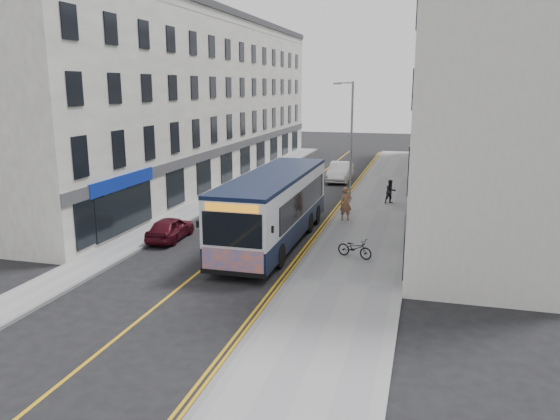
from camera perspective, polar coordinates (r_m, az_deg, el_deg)
The scene contains 17 objects.
ground at distance 24.70m, azimuth -7.30°, elevation -5.50°, with size 140.00×140.00×0.00m, color black.
pavement_east at distance 34.59m, azimuth 10.08°, elevation -0.13°, with size 4.50×64.00×0.12m, color gray.
pavement_west at distance 37.25m, azimuth -7.41°, elevation 0.89°, with size 2.00×64.00×0.12m, color gray.
kerb_east at distance 34.85m, azimuth 6.40°, elevation 0.09°, with size 0.18×64.00×0.13m, color slate.
kerb_west at distance 36.88m, azimuth -5.97°, elevation 0.82°, with size 0.18×64.00×0.13m, color slate.
road_centre_line at distance 35.67m, azimuth 0.04°, elevation 0.37°, with size 0.12×64.00×0.01m, color #CE9412.
road_dbl_yellow_inner at distance 34.93m, azimuth 5.67°, elevation 0.04°, with size 0.10×64.00×0.01m, color #CE9412.
road_dbl_yellow_outer at distance 34.90m, azimuth 5.99°, elevation 0.02°, with size 0.10×64.00×0.01m, color #CE9412.
terrace_east at distance 42.69m, azimuth 18.74°, elevation 10.57°, with size 6.00×46.00×13.00m, color silver.
terrace_west at distance 46.31m, azimuth -7.98°, elevation 11.25°, with size 6.00×46.00×13.00m, color white.
streetlamp at distance 36.10m, azimuth 7.34°, elevation 7.46°, with size 1.32×0.18×8.00m.
city_bus at distance 27.03m, azimuth -0.61°, elevation 0.46°, with size 2.82×12.12×3.52m.
bicycle at distance 24.95m, azimuth 7.82°, elevation -3.96°, with size 0.59×1.70×0.89m, color black.
pedestrian_near at distance 31.63m, azimuth 6.90°, elevation 0.64°, with size 0.70×0.46×1.92m, color #915F42.
pedestrian_far at distance 36.63m, azimuth 11.47°, elevation 1.89°, with size 0.77×0.60×1.58m, color black.
car_white at distance 45.34m, azimuth 6.30°, elevation 4.00°, with size 1.65×4.73×1.56m, color silver.
car_maroon at distance 28.48m, azimuth -11.40°, elevation -1.88°, with size 1.44×3.57×1.22m, color #450B16.
Camera 1 is at (9.10, -21.60, 7.77)m, focal length 35.00 mm.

